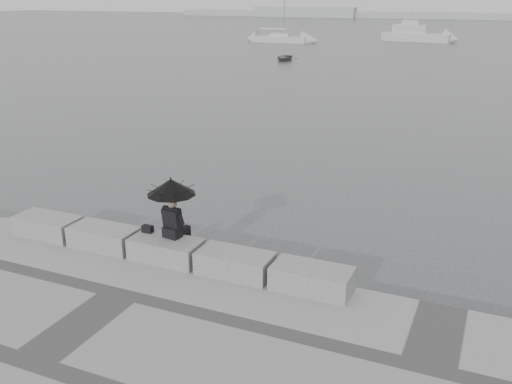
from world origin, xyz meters
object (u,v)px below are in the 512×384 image
at_px(motor_cruiser, 418,35).
at_px(dinghy, 284,58).
at_px(seated_person, 171,195).
at_px(sailboat_left, 281,38).

bearing_deg(motor_cruiser, dinghy, -94.11).
height_order(seated_person, motor_cruiser, motor_cruiser).
distance_m(motor_cruiser, dinghy, 31.01).
xyz_separation_m(sailboat_left, motor_cruiser, (16.65, 9.23, 0.37)).
bearing_deg(dinghy, sailboat_left, 108.89).
xyz_separation_m(motor_cruiser, dinghy, (-8.11, -29.92, -0.63)).
distance_m(sailboat_left, motor_cruiser, 19.04).
height_order(seated_person, sailboat_left, sailboat_left).
relative_size(sailboat_left, dinghy, 4.14).
height_order(motor_cruiser, dinghy, motor_cruiser).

